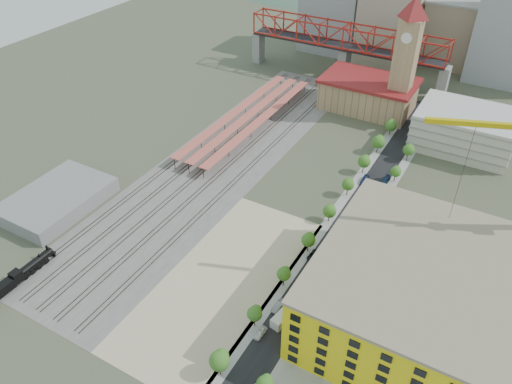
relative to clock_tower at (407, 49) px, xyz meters
The scene contains 30 objects.
ground 85.36m from the clock_tower, 95.71° to the right, with size 400.00×400.00×0.00m, color #474C38.
ballast_strip 81.63m from the clock_tower, 125.15° to the right, with size 36.00×165.00×0.06m, color #605E59.
dirt_lot 115.74m from the clock_tower, 96.14° to the right, with size 28.00×67.00×0.06m, color tan.
street_asphalt 71.48m from the clock_tower, 82.98° to the right, with size 12.00×170.00×0.06m, color black.
sidewalk_west 71.08m from the clock_tower, 87.80° to the right, with size 3.00×170.00×0.04m, color gray.
sidewalk_east 72.31m from the clock_tower, 78.27° to the right, with size 3.00×170.00×0.04m, color gray.
construction_pad 110.41m from the clock_tower, 69.69° to the right, with size 50.00×90.00×0.06m, color gray.
rail_tracks 82.57m from the clock_tower, 126.24° to the right, with size 26.56×160.00×0.18m.
platform_canopies 65.08m from the clock_tower, 144.47° to the right, with size 16.00×80.00×4.12m.
station_hall 25.65m from the clock_tower, behind, with size 38.00×24.00×13.10m.
clock_tower is the anchor object (origin of this frame).
parking_garage 36.81m from the clock_tower, 19.64° to the right, with size 34.00×26.00×14.00m, color silver.
truss_bridge 42.56m from the clock_tower, 142.85° to the left, with size 94.00×9.60×25.60m.
construction_building 107.36m from the clock_tower, 71.22° to the right, with size 44.60×50.60×18.80m.
warehouse 135.13m from the clock_tower, 123.93° to the right, with size 22.00×32.00×5.00m, color gray.
street_trees 80.70m from the clock_tower, 83.91° to the right, with size 15.40×124.40×8.00m.
skyline 62.60m from the clock_tower, 90.49° to the left, with size 133.00×46.00×60.00m.
distant_hills 213.32m from the clock_tower, 78.30° to the left, with size 647.00×264.00×227.00m.
locomotive 149.71m from the clock_tower, 113.19° to the right, with size 2.55×19.67×4.92m.
site_trailer_a 117.48m from the clock_tower, 85.98° to the right, with size 2.63×9.98×2.73m, color silver.
site_trailer_b 111.44m from the clock_tower, 85.75° to the right, with size 2.36×8.97×2.46m, color silver.
site_trailer_c 105.47m from the clock_tower, 85.50° to the right, with size 2.56×9.72×2.66m, color silver.
site_trailer_d 89.79m from the clock_tower, 84.63° to the right, with size 2.62×9.95×2.72m, color silver.
car_0 124.96m from the clock_tower, 87.65° to the right, with size 1.71×4.26×1.45m, color silver.
car_1 115.90m from the clock_tower, 87.45° to the right, with size 1.66×4.76×1.57m, color gray.
car_2 95.99m from the clock_tower, 86.88° to the right, with size 2.24×4.85×1.35m, color black.
car_3 57.65m from the clock_tower, 84.31° to the right, with size 2.17×5.34×1.55m, color navy.
car_5 90.67m from the clock_tower, 82.67° to the right, with size 1.63×4.68×1.54m, color #A6A7AC.
car_6 80.69m from the clock_tower, 81.64° to the right, with size 2.52×5.47×1.52m, color black.
car_7 55.28m from the clock_tower, 76.66° to the right, with size 2.08×5.11×1.48m, color navy.
Camera 1 is at (48.75, -106.67, 96.28)m, focal length 35.00 mm.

